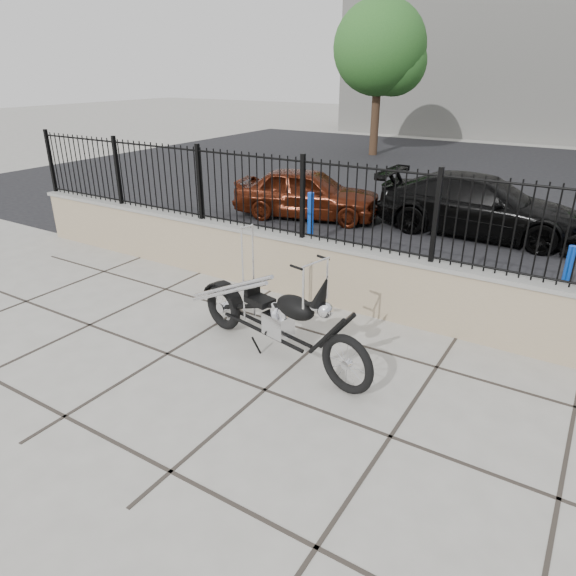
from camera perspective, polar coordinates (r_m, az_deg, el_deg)
The scene contains 11 objects.
ground_plane at distance 5.90m, azimuth -2.59°, elevation -11.26°, with size 90.00×90.00×0.00m, color #99968E.
parking_lot at distance 17.04m, azimuth 22.30°, elevation 10.26°, with size 30.00×30.00×0.00m, color black.
retaining_wall at distance 7.61m, azimuth 8.03°, elevation 0.95°, with size 14.00×0.36×0.96m, color gray.
iron_fence at distance 7.27m, azimuth 8.51°, elevation 8.85°, with size 14.00×0.08×1.20m, color black.
background_building at distance 30.61m, azimuth 29.03°, elevation 21.87°, with size 22.00×6.00×8.00m, color beige.
chopper_motorcycle at distance 6.17m, azimuth -1.48°, elevation -0.93°, with size 2.71×0.48×1.62m, color black, non-canonical shape.
car_red at distance 12.45m, azimuth 2.17°, elevation 10.51°, with size 1.40×3.49×1.19m, color #47170A.
car_black at distance 11.84m, azimuth 20.55°, elevation 8.57°, with size 1.77×4.35×1.26m, color black.
bollard_a at distance 10.45m, azimuth 2.51°, elevation 7.68°, with size 0.13×0.13×1.07m, color blue.
bollard_b at distance 8.70m, azimuth 28.54°, elevation 1.12°, with size 0.12×0.12×0.96m, color #0B51AD.
tree_left at distance 22.18m, azimuth 10.17°, elevation 25.24°, with size 3.58×3.58×6.03m.
Camera 1 is at (2.79, -3.98, 3.34)m, focal length 32.00 mm.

